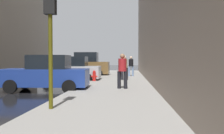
% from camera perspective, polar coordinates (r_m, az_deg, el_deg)
% --- Properties ---
extents(ground_plane, '(120.00, 120.00, 0.00)m').
position_cam_1_polar(ground_plane, '(14.69, -23.56, -4.57)').
color(ground_plane, black).
extents(sidewalk, '(4.00, 40.00, 0.15)m').
position_cam_1_polar(sidewalk, '(13.07, 0.60, -4.86)').
color(sidewalk, gray).
rests_on(sidewalk, ground_plane).
extents(parked_blue_sedan, '(4.27, 2.19, 1.79)m').
position_cam_1_polar(parked_blue_sedan, '(12.80, -14.80, -1.57)').
color(parked_blue_sedan, navy).
rests_on(parked_blue_sedan, ground_plane).
extents(parked_silver_sedan, '(4.22, 2.10, 1.79)m').
position_cam_1_polar(parked_silver_sedan, '(17.99, -9.31, -0.62)').
color(parked_silver_sedan, '#B7BABF').
rests_on(parked_silver_sedan, ground_plane).
extents(parked_bronze_suv, '(4.61, 2.09, 2.25)m').
position_cam_1_polar(parked_bronze_suv, '(23.45, -6.21, 0.37)').
color(parked_bronze_suv, brown).
rests_on(parked_bronze_suv, ground_plane).
extents(fire_hydrant, '(0.42, 0.22, 0.70)m').
position_cam_1_polar(fire_hydrant, '(16.59, -4.09, -2.01)').
color(fire_hydrant, red).
rests_on(fire_hydrant, sidewalk).
extents(traffic_light, '(0.32, 0.32, 3.60)m').
position_cam_1_polar(traffic_light, '(7.45, -13.91, 10.88)').
color(traffic_light, '#514C0F').
rests_on(traffic_light, sidewalk).
extents(pedestrian_in_tan_coat, '(0.53, 0.48, 1.71)m').
position_cam_1_polar(pedestrian_in_tan_coat, '(17.54, 2.86, 0.18)').
color(pedestrian_in_tan_coat, black).
rests_on(pedestrian_in_tan_coat, sidewalk).
extents(pedestrian_in_jeans, '(0.52, 0.44, 1.71)m').
position_cam_1_polar(pedestrian_in_jeans, '(21.46, 4.36, 0.45)').
color(pedestrian_in_jeans, '#728CB2').
rests_on(pedestrian_in_jeans, sidewalk).
extents(pedestrian_in_red_jacket, '(0.52, 0.46, 1.71)m').
position_cam_1_polar(pedestrian_in_red_jacket, '(12.17, 2.38, -0.48)').
color(pedestrian_in_red_jacket, black).
rests_on(pedestrian_in_red_jacket, sidewalk).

